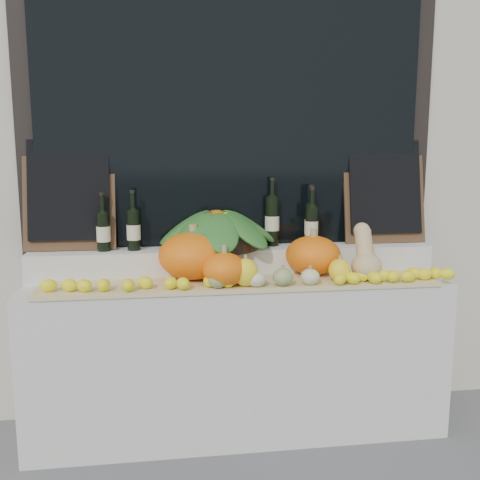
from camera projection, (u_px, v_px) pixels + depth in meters
name	position (u px, v px, depth m)	size (l,w,h in m)	color
storefront_facade	(223.00, 48.00, 3.44)	(7.00, 0.94, 4.50)	beige
display_sill	(238.00, 356.00, 3.04)	(2.30, 0.55, 0.88)	silver
rear_tier	(235.00, 261.00, 3.10)	(2.30, 0.25, 0.16)	silver
straw_bedding	(241.00, 284.00, 2.84)	(2.10, 0.32, 0.03)	tan
pumpkin_left	(194.00, 255.00, 2.88)	(0.38, 0.38, 0.26)	orange
pumpkin_right	(313.00, 255.00, 2.99)	(0.31, 0.31, 0.22)	orange
pumpkin_center	(224.00, 269.00, 2.73)	(0.23, 0.23, 0.17)	orange
butternut_squash	(365.00, 257.00, 2.88)	(0.16, 0.22, 0.30)	#D3B27C
decorative_gourds	(276.00, 274.00, 2.75)	(0.76, 0.16, 0.17)	#3B691F
lemon_heap	(244.00, 281.00, 2.73)	(2.20, 0.16, 0.06)	#FFF51A
produce_bowl	(218.00, 230.00, 3.04)	(0.71, 0.71, 0.23)	black
wine_bottle_far_left	(103.00, 231.00, 2.96)	(0.08, 0.08, 0.33)	black
wine_bottle_near_left	(134.00, 230.00, 2.98)	(0.08, 0.08, 0.34)	black
wine_bottle_tall	(272.00, 221.00, 3.13)	(0.08, 0.08, 0.40)	black
wine_bottle_near_right	(311.00, 224.00, 3.14)	(0.08, 0.08, 0.35)	black
wine_bottle_far_right	(311.00, 226.00, 3.10)	(0.08, 0.08, 0.34)	black
chalkboard_left	(69.00, 193.00, 2.97)	(0.50, 0.15, 0.61)	#4C331E
chalkboard_right	(384.00, 190.00, 3.22)	(0.50, 0.15, 0.61)	#4C331E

